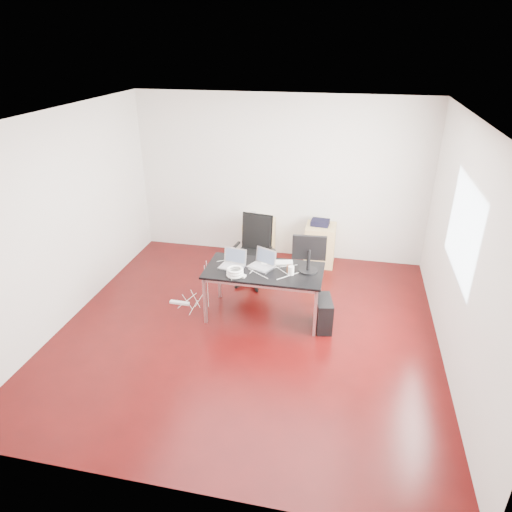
% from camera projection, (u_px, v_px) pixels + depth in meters
% --- Properties ---
extents(room_shell, '(5.00, 5.00, 5.00)m').
position_uv_depth(room_shell, '(250.00, 235.00, 5.58)').
color(room_shell, '#350606').
rests_on(room_shell, ground).
extents(desk, '(1.60, 0.80, 0.73)m').
position_uv_depth(desk, '(264.00, 273.00, 6.23)').
color(desk, black).
rests_on(desk, ground).
extents(office_chair, '(0.54, 0.56, 1.08)m').
position_uv_depth(office_chair, '(254.00, 247.00, 7.17)').
color(office_chair, black).
rests_on(office_chair, ground).
extents(filing_cabinet_left, '(0.50, 0.50, 0.70)m').
position_uv_depth(filing_cabinet_left, '(259.00, 239.00, 8.07)').
color(filing_cabinet_left, tan).
rests_on(filing_cabinet_left, ground).
extents(filing_cabinet_right, '(0.50, 0.50, 0.70)m').
position_uv_depth(filing_cabinet_right, '(320.00, 245.00, 7.87)').
color(filing_cabinet_right, tan).
rests_on(filing_cabinet_right, ground).
extents(pc_tower, '(0.29, 0.48, 0.44)m').
position_uv_depth(pc_tower, '(323.00, 313.00, 6.16)').
color(pc_tower, black).
rests_on(pc_tower, ground).
extents(wastebasket, '(0.30, 0.30, 0.28)m').
position_uv_depth(wastebasket, '(269.00, 258.00, 7.88)').
color(wastebasket, black).
rests_on(wastebasket, ground).
extents(power_strip, '(0.30, 0.07, 0.04)m').
position_uv_depth(power_strip, '(180.00, 303.00, 6.79)').
color(power_strip, white).
rests_on(power_strip, ground).
extents(laptop_left, '(0.37, 0.31, 0.23)m').
position_uv_depth(laptop_left, '(233.00, 262.00, 6.28)').
color(laptop_left, silver).
rests_on(laptop_left, desk).
extents(laptop_right, '(0.41, 0.37, 0.23)m').
position_uv_depth(laptop_right, '(263.00, 263.00, 6.27)').
color(laptop_right, silver).
rests_on(laptop_right, desk).
extents(monitor, '(0.45, 0.26, 0.51)m').
position_uv_depth(monitor, '(309.00, 252.00, 6.06)').
color(monitor, black).
rests_on(monitor, desk).
extents(keyboard, '(0.46, 0.23, 0.02)m').
position_uv_depth(keyboard, '(277.00, 263.00, 6.37)').
color(keyboard, white).
rests_on(keyboard, desk).
extents(cup_white, '(0.08, 0.08, 0.12)m').
position_uv_depth(cup_white, '(291.00, 270.00, 6.05)').
color(cup_white, white).
rests_on(cup_white, desk).
extents(cup_brown, '(0.10, 0.10, 0.10)m').
position_uv_depth(cup_brown, '(289.00, 269.00, 6.12)').
color(cup_brown, brown).
rests_on(cup_brown, desk).
extents(cable_coil, '(0.24, 0.24, 0.11)m').
position_uv_depth(cable_coil, '(235.00, 272.00, 6.03)').
color(cable_coil, white).
rests_on(cable_coil, desk).
extents(power_adapter, '(0.09, 0.09, 0.03)m').
position_uv_depth(power_adapter, '(243.00, 276.00, 6.01)').
color(power_adapter, white).
rests_on(power_adapter, desk).
extents(speaker, '(0.11, 0.10, 0.18)m').
position_uv_depth(speaker, '(253.00, 217.00, 7.84)').
color(speaker, '#9E9E9E').
rests_on(speaker, filing_cabinet_left).
extents(navy_garment, '(0.32, 0.26, 0.09)m').
position_uv_depth(navy_garment, '(320.00, 223.00, 7.73)').
color(navy_garment, black).
rests_on(navy_garment, filing_cabinet_right).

